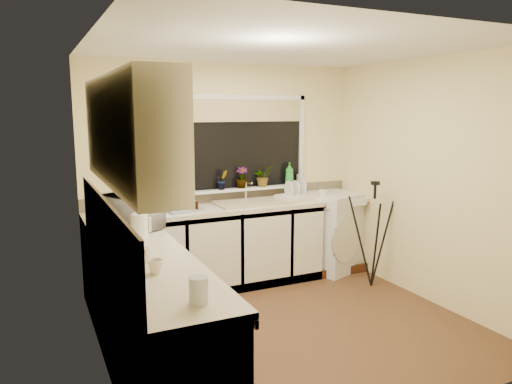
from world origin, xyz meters
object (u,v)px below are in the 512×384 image
at_px(washing_machine, 330,231).
at_px(plant_d, 263,176).
at_px(laptop, 180,203).
at_px(tripod, 373,234).
at_px(steel_jar, 145,255).
at_px(cup_left, 155,267).
at_px(soap_bottle_clear, 301,177).
at_px(microwave, 132,212).
at_px(soap_bottle_green, 289,173).
at_px(plant_b, 223,180).
at_px(dish_rack, 297,197).
at_px(kettle, 140,226).
at_px(glass_jug, 199,291).
at_px(plant_c, 242,178).
at_px(cup_back, 322,193).

distance_m(washing_machine, plant_d, 1.10).
xyz_separation_m(laptop, tripod, (1.95, -0.74, -0.38)).
distance_m(steel_jar, cup_left, 0.26).
bearing_deg(washing_machine, tripod, -103.66).
xyz_separation_m(soap_bottle_clear, cup_left, (-2.29, -2.08, -0.19)).
bearing_deg(soap_bottle_clear, cup_left, -137.68).
xyz_separation_m(laptop, microwave, (-0.62, -0.62, 0.08)).
bearing_deg(washing_machine, soap_bottle_green, 137.37).
bearing_deg(plant_b, microwave, -146.16).
relative_size(laptop, plant_b, 1.89).
bearing_deg(laptop, soap_bottle_green, -2.12).
bearing_deg(tripod, dish_rack, 126.54).
xyz_separation_m(plant_d, soap_bottle_green, (0.35, -0.01, 0.02)).
bearing_deg(microwave, steel_jar, 148.80).
relative_size(washing_machine, soap_bottle_clear, 5.54).
relative_size(kettle, tripod, 0.16).
xyz_separation_m(kettle, dish_rack, (2.00, 0.89, -0.06)).
bearing_deg(glass_jug, laptop, 75.88).
relative_size(plant_c, plant_d, 1.03).
height_order(laptop, steel_jar, laptop).
bearing_deg(plant_d, steel_jar, -134.40).
bearing_deg(steel_jar, washing_machine, 31.87).
relative_size(dish_rack, soap_bottle_green, 1.60).
bearing_deg(washing_machine, steel_jar, -168.27).
bearing_deg(dish_rack, washing_machine, -13.94).
relative_size(kettle, dish_rack, 0.43).
bearing_deg(dish_rack, laptop, 161.54).
relative_size(plant_d, cup_back, 2.11).
bearing_deg(plant_c, plant_d, 0.33).
height_order(glass_jug, plant_b, plant_b).
bearing_deg(tripod, laptop, 156.24).
bearing_deg(glass_jug, cup_back, 46.19).
xyz_separation_m(plant_c, soap_bottle_clear, (0.79, 0.00, -0.04)).
bearing_deg(soap_bottle_green, cup_left, -135.64).
bearing_deg(cup_left, washing_machine, 35.96).
xyz_separation_m(glass_jug, soap_bottle_clear, (2.20, 2.67, 0.16)).
xyz_separation_m(tripod, plant_d, (-0.90, 0.91, 0.58)).
bearing_deg(plant_b, glass_jug, -113.80).
relative_size(tripod, plant_d, 5.01).
bearing_deg(washing_machine, kettle, 179.91).
bearing_deg(soap_bottle_clear, glass_jug, -129.40).
xyz_separation_m(dish_rack, plant_d, (-0.33, 0.22, 0.24)).
distance_m(dish_rack, glass_jug, 3.17).
xyz_separation_m(glass_jug, cup_back, (2.38, 2.49, -0.03)).
height_order(tripod, steel_jar, tripod).
bearing_deg(glass_jug, dish_rack, 50.62).
relative_size(soap_bottle_clear, cup_left, 1.73).
bearing_deg(plant_d, soap_bottle_green, -0.94).
relative_size(glass_jug, plant_d, 0.65).
bearing_deg(dish_rack, glass_jug, -145.84).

